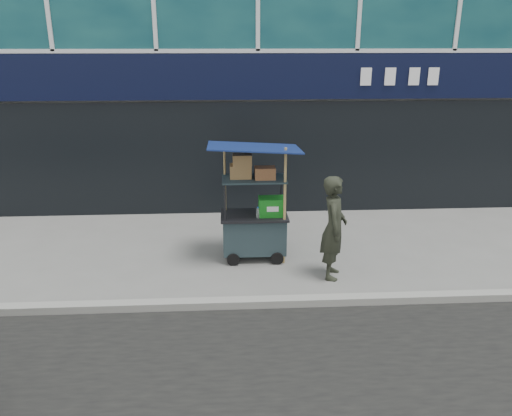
{
  "coord_description": "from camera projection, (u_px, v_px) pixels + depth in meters",
  "views": [
    {
      "loc": [
        -0.62,
        -6.49,
        3.64
      ],
      "look_at": [
        -0.19,
        1.2,
        1.01
      ],
      "focal_mm": 35.0,
      "sensor_mm": 36.0,
      "label": 1
    }
  ],
  "objects": [
    {
      "name": "ground",
      "position": [
        273.0,
        299.0,
        7.35
      ],
      "size": [
        80.0,
        80.0,
        0.0
      ],
      "primitive_type": "plane",
      "color": "slate",
      "rests_on": "ground"
    },
    {
      "name": "curb",
      "position": [
        275.0,
        302.0,
        7.14
      ],
      "size": [
        80.0,
        0.18,
        0.12
      ],
      "primitive_type": "cube",
      "color": "gray",
      "rests_on": "ground"
    },
    {
      "name": "vendor_cart",
      "position": [
        255.0,
        219.0,
        8.52
      ],
      "size": [
        1.52,
        1.07,
        2.04
      ],
      "rotation": [
        0.0,
        0.0,
        0.0
      ],
      "color": "black",
      "rests_on": "ground"
    },
    {
      "name": "vendor_man",
      "position": [
        334.0,
        228.0,
        7.79
      ],
      "size": [
        0.52,
        0.68,
        1.67
      ],
      "primitive_type": "imported",
      "rotation": [
        0.0,
        0.0,
        1.35
      ],
      "color": "black",
      "rests_on": "ground"
    }
  ]
}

